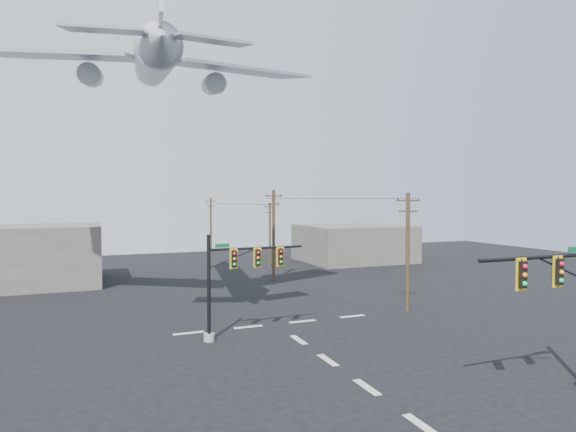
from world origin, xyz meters
name	(u,v)px	position (x,y,z in m)	size (l,w,h in m)	color
ground	(367,387)	(0.00, 0.00, 0.00)	(120.00, 120.00, 0.00)	black
lane_markings	(317,353)	(0.00, 5.33, 0.01)	(14.00, 21.20, 0.01)	beige
signal_mast_near	(567,308)	(7.88, -3.85, 3.84)	(6.72, 0.79, 7.17)	#9C988D
signal_mast_far	(234,280)	(-3.61, 9.73, 3.68)	(6.43, 0.71, 6.50)	#9C988D
utility_pole_a	(408,249)	(10.79, 11.92, 4.78)	(1.80, 0.56, 9.14)	#49321F
utility_pole_b	(274,233)	(6.01, 28.93, 5.03)	(1.95, 0.34, 9.62)	#49321F
utility_pole_c	(270,232)	(9.65, 40.29, 4.30)	(1.61, 0.69, 8.21)	#49321F
utility_pole_d	(211,223)	(6.01, 58.93, 4.69)	(1.82, 0.61, 8.95)	#49321F
power_lines	(271,202)	(8.04, 35.32, 8.29)	(6.48, 47.01, 0.79)	black
airliner	(154,62)	(-7.26, 18.76, 18.97)	(24.72, 26.02, 7.01)	#ACB0B8
building_left	(3,257)	(-20.00, 35.00, 3.00)	(18.00, 10.00, 6.00)	slate
building_right	(354,243)	(22.00, 40.00, 2.50)	(14.00, 12.00, 5.00)	slate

